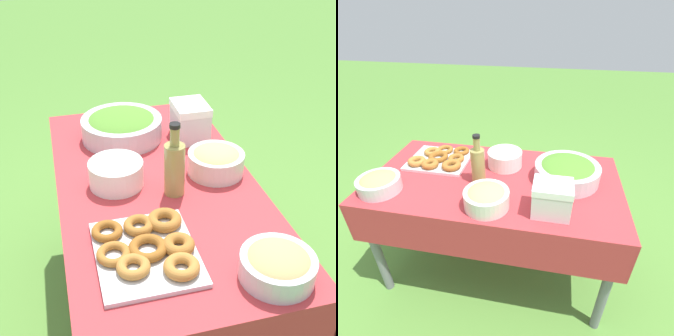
# 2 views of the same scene
# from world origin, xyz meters

# --- Properties ---
(ground_plane) EXTENTS (14.00, 14.00, 0.00)m
(ground_plane) POSITION_xyz_m (0.00, 0.00, 0.00)
(ground_plane) COLOR #568C38
(picnic_table) EXTENTS (1.39, 0.74, 0.72)m
(picnic_table) POSITION_xyz_m (0.00, 0.00, 0.62)
(picnic_table) COLOR #B73338
(picnic_table) RESTS_ON ground_plane
(salad_bowl) EXTENTS (0.35, 0.35, 0.12)m
(salad_bowl) POSITION_xyz_m (-0.40, -0.06, 0.78)
(salad_bowl) COLOR silver
(salad_bowl) RESTS_ON picnic_table
(pasta_bowl) EXTENTS (0.22, 0.22, 0.11)m
(pasta_bowl) POSITION_xyz_m (-0.02, 0.24, 0.77)
(pasta_bowl) COLOR silver
(pasta_bowl) RESTS_ON picnic_table
(donut_platter) EXTENTS (0.37, 0.34, 0.05)m
(donut_platter) POSITION_xyz_m (0.37, -0.12, 0.74)
(donut_platter) COLOR silver
(donut_platter) RESTS_ON picnic_table
(plate_stack) EXTENTS (0.21, 0.21, 0.10)m
(plate_stack) POSITION_xyz_m (-0.03, -0.15, 0.77)
(plate_stack) COLOR white
(plate_stack) RESTS_ON picnic_table
(olive_oil_bottle) EXTENTS (0.08, 0.08, 0.28)m
(olive_oil_bottle) POSITION_xyz_m (0.08, 0.05, 0.83)
(olive_oil_bottle) COLOR #998E4C
(olive_oil_bottle) RESTS_ON picnic_table
(bread_bowl) EXTENTS (0.22, 0.22, 0.09)m
(bread_bowl) POSITION_xyz_m (0.56, 0.22, 0.77)
(bread_bowl) COLOR silver
(bread_bowl) RESTS_ON picnic_table
(cooler_box) EXTENTS (0.18, 0.14, 0.16)m
(cooler_box) POSITION_xyz_m (-0.32, 0.23, 0.80)
(cooler_box) COLOR silver
(cooler_box) RESTS_ON picnic_table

